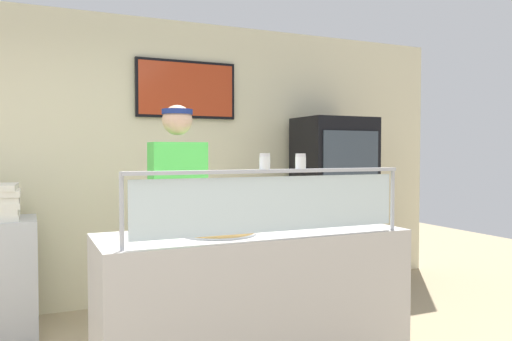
# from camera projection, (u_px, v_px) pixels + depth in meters

# --- Properties ---
(shop_rear_unit) EXTENTS (6.25, 0.13, 2.70)m
(shop_rear_unit) POSITION_uv_depth(u_px,v_px,m) (168.00, 159.00, 4.89)
(shop_rear_unit) COLOR beige
(shop_rear_unit) RESTS_ON ground
(serving_counter) EXTENTS (1.85, 0.68, 0.95)m
(serving_counter) POSITION_uv_depth(u_px,v_px,m) (253.00, 309.00, 3.06)
(serving_counter) COLOR #BCB7B2
(serving_counter) RESTS_ON ground
(sneeze_guard) EXTENTS (1.68, 0.06, 0.39)m
(sneeze_guard) POSITION_uv_depth(u_px,v_px,m) (274.00, 194.00, 2.78)
(sneeze_guard) COLOR #B2B5BC
(sneeze_guard) RESTS_ON serving_counter
(pizza_tray) EXTENTS (0.45, 0.45, 0.04)m
(pizza_tray) POSITION_uv_depth(u_px,v_px,m) (218.00, 232.00, 2.94)
(pizza_tray) COLOR #9EA0A8
(pizza_tray) RESTS_ON serving_counter
(pizza_server) EXTENTS (0.11, 0.29, 0.01)m
(pizza_server) POSITION_uv_depth(u_px,v_px,m) (221.00, 228.00, 2.92)
(pizza_server) COLOR #ADAFB7
(pizza_server) RESTS_ON pizza_tray
(parmesan_shaker) EXTENTS (0.06, 0.06, 0.09)m
(parmesan_shaker) POSITION_uv_depth(u_px,v_px,m) (265.00, 162.00, 2.75)
(parmesan_shaker) COLOR white
(parmesan_shaker) RESTS_ON sneeze_guard
(pepper_flake_shaker) EXTENTS (0.06, 0.06, 0.09)m
(pepper_flake_shaker) POSITION_uv_depth(u_px,v_px,m) (301.00, 162.00, 2.85)
(pepper_flake_shaker) COLOR white
(pepper_flake_shaker) RESTS_ON sneeze_guard
(worker_figure) EXTENTS (0.41, 0.50, 1.76)m
(worker_figure) POSITION_uv_depth(u_px,v_px,m) (179.00, 213.00, 3.52)
(worker_figure) COLOR #23232D
(worker_figure) RESTS_ON ground
(drink_fridge) EXTENTS (0.73, 0.60, 1.78)m
(drink_fridge) POSITION_uv_depth(u_px,v_px,m) (334.00, 205.00, 5.16)
(drink_fridge) COLOR black
(drink_fridge) RESTS_ON ground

